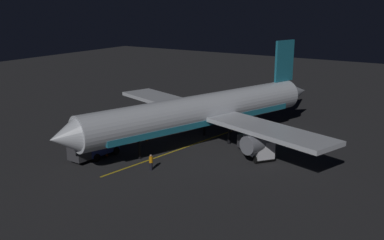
% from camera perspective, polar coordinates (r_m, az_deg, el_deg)
% --- Properties ---
extents(ground_plane, '(180.00, 180.00, 0.20)m').
position_cam_1_polar(ground_plane, '(56.48, 1.09, -3.08)').
color(ground_plane, '#262629').
extents(apron_guide_stripe, '(3.82, 22.12, 0.01)m').
position_cam_1_polar(apron_guide_stripe, '(53.80, -2.07, -3.91)').
color(apron_guide_stripe, gold).
rests_on(apron_guide_stripe, ground_plane).
extents(airliner, '(35.21, 38.99, 12.04)m').
position_cam_1_polar(airliner, '(55.73, 1.61, 1.10)').
color(airliner, silver).
rests_on(airliner, ground_plane).
extents(baggage_truck, '(2.58, 6.22, 2.21)m').
position_cam_1_polar(baggage_truck, '(52.26, -12.18, -3.48)').
color(baggage_truck, navy).
rests_on(baggage_truck, ground_plane).
extents(catering_truck, '(5.61, 5.04, 2.37)m').
position_cam_1_polar(catering_truck, '(51.83, 8.18, -3.39)').
color(catering_truck, silver).
rests_on(catering_truck, ground_plane).
extents(ground_crew_worker, '(0.40, 0.40, 1.74)m').
position_cam_1_polar(ground_crew_worker, '(47.68, -5.25, -5.37)').
color(ground_crew_worker, black).
rests_on(ground_crew_worker, ground_plane).
extents(traffic_cone_near_left, '(0.50, 0.50, 0.55)m').
position_cam_1_polar(traffic_cone_near_left, '(57.83, -5.72, -2.36)').
color(traffic_cone_near_left, '#EA590F').
rests_on(traffic_cone_near_left, ground_plane).
extents(traffic_cone_near_right, '(0.50, 0.50, 0.55)m').
position_cam_1_polar(traffic_cone_near_right, '(52.73, -10.80, -4.30)').
color(traffic_cone_near_right, '#EA590F').
rests_on(traffic_cone_near_right, ground_plane).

